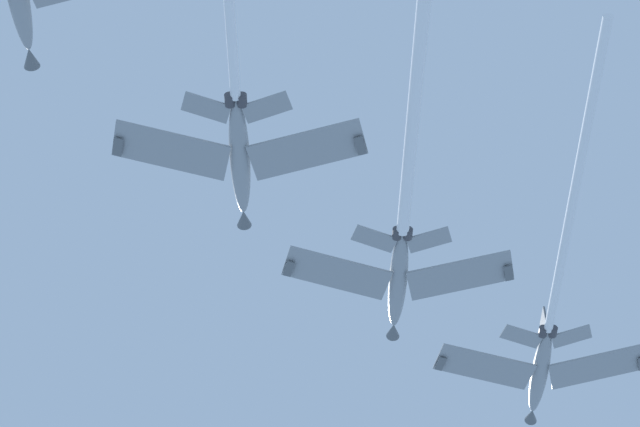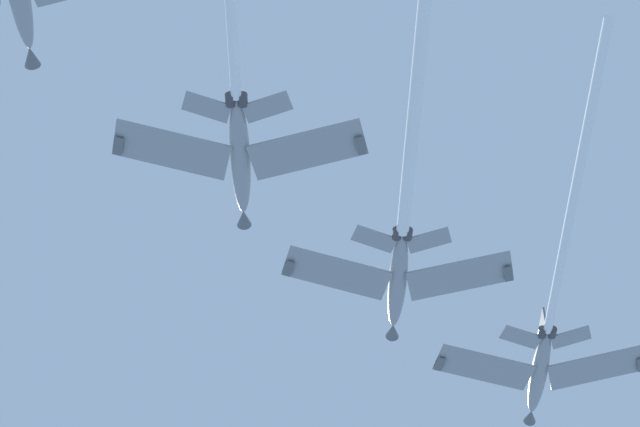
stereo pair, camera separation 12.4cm
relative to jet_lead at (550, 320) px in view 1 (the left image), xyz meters
name	(u,v)px [view 1 (the left image)]	position (x,y,z in m)	size (l,w,h in m)	color
jet_lead	(550,320)	(0.00, 0.00, 0.00)	(30.66, 34.57, 21.83)	gray
jet_second	(409,166)	(-21.36, -4.70, -9.60)	(34.52, 40.43, 26.45)	gray
jet_third	(235,81)	(-36.36, -2.18, -13.23)	(31.22, 35.02, 23.00)	gray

